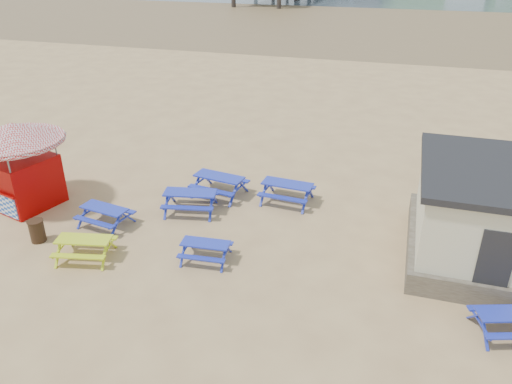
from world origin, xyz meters
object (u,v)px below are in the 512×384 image
(picnic_table_blue_a, at_px, (191,202))
(ice_cream_kiosk, at_px, (17,154))
(picnic_table_yellow, at_px, (85,248))
(picnic_table_blue_b, at_px, (219,185))
(litter_bin, at_px, (37,231))

(picnic_table_blue_a, distance_m, ice_cream_kiosk, 6.71)
(picnic_table_yellow, bearing_deg, picnic_table_blue_b, 52.93)
(picnic_table_blue_b, xyz_separation_m, picnic_table_yellow, (-2.54, -5.51, -0.06))
(litter_bin, bearing_deg, picnic_table_blue_a, 39.91)
(ice_cream_kiosk, bearing_deg, picnic_table_yellow, -15.55)
(picnic_table_blue_a, distance_m, picnic_table_blue_b, 1.71)
(picnic_table_yellow, height_order, litter_bin, litter_bin)
(picnic_table_yellow, height_order, ice_cream_kiosk, ice_cream_kiosk)
(picnic_table_blue_a, height_order, picnic_table_yellow, picnic_table_blue_a)
(picnic_table_blue_a, xyz_separation_m, picnic_table_yellow, (-1.99, -3.90, -0.05))
(picnic_table_blue_b, xyz_separation_m, ice_cream_kiosk, (-6.91, -2.93, 1.67))
(picnic_table_blue_a, xyz_separation_m, litter_bin, (-4.16, -3.48, -0.01))
(picnic_table_blue_a, height_order, litter_bin, picnic_table_blue_a)
(ice_cream_kiosk, bearing_deg, litter_bin, -29.46)
(ice_cream_kiosk, distance_m, litter_bin, 3.51)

